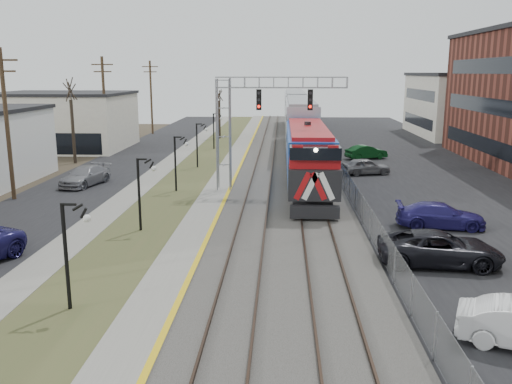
{
  "coord_description": "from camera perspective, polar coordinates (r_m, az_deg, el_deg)",
  "views": [
    {
      "loc": [
        3.62,
        -9.89,
        8.42
      ],
      "look_at": [
        2.34,
        16.39,
        2.6
      ],
      "focal_mm": 38.0,
      "sensor_mm": 36.0,
      "label": 1
    }
  ],
  "objects": [
    {
      "name": "street_west",
      "position": [
        48.11,
        -15.6,
        1.95
      ],
      "size": [
        7.0,
        120.0,
        0.04
      ],
      "primitive_type": "cube",
      "color": "black",
      "rests_on": "ground"
    },
    {
      "name": "sidewalk",
      "position": [
        46.89,
        -10.37,
        1.97
      ],
      "size": [
        2.0,
        120.0,
        0.08
      ],
      "primitive_type": "cube",
      "color": "gray",
      "rests_on": "ground"
    },
    {
      "name": "grass_median",
      "position": [
        46.3,
        -6.75,
        1.95
      ],
      "size": [
        4.0,
        120.0,
        0.06
      ],
      "primitive_type": "cube",
      "color": "#474F2A",
      "rests_on": "ground"
    },
    {
      "name": "platform",
      "position": [
        45.89,
        -3.05,
        2.03
      ],
      "size": [
        2.0,
        120.0,
        0.24
      ],
      "primitive_type": "cube",
      "color": "gray",
      "rests_on": "ground"
    },
    {
      "name": "ballast_bed",
      "position": [
        45.66,
        3.21,
        1.95
      ],
      "size": [
        8.0,
        120.0,
        0.2
      ],
      "primitive_type": "cube",
      "color": "#595651",
      "rests_on": "ground"
    },
    {
      "name": "parking_lot",
      "position": [
        47.32,
        17.9,
        1.64
      ],
      "size": [
        16.0,
        120.0,
        0.04
      ],
      "primitive_type": "cube",
      "color": "black",
      "rests_on": "ground"
    },
    {
      "name": "platform_edge",
      "position": [
        45.78,
        -1.95,
        2.18
      ],
      "size": [
        0.24,
        120.0,
        0.01
      ],
      "primitive_type": "cube",
      "color": "gold",
      "rests_on": "platform"
    },
    {
      "name": "track_near",
      "position": [
        45.65,
        0.7,
        2.19
      ],
      "size": [
        1.58,
        120.0,
        0.15
      ],
      "color": "#2D2119",
      "rests_on": "ballast_bed"
    },
    {
      "name": "track_far",
      "position": [
        45.66,
        5.1,
        2.15
      ],
      "size": [
        1.58,
        120.0,
        0.15
      ],
      "color": "#2D2119",
      "rests_on": "ballast_bed"
    },
    {
      "name": "train",
      "position": [
        62.95,
        4.52,
        7.39
      ],
      "size": [
        3.0,
        63.05,
        5.33
      ],
      "color": "#1440A2",
      "rests_on": "ground"
    },
    {
      "name": "signal_gantry",
      "position": [
        38.07,
        -0.85,
        8.2
      ],
      "size": [
        9.0,
        1.07,
        8.15
      ],
      "color": "gray",
      "rests_on": "ground"
    },
    {
      "name": "lampposts",
      "position": [
        29.89,
        -12.06,
        -0.21
      ],
      "size": [
        0.14,
        62.14,
        4.0
      ],
      "color": "black",
      "rests_on": "ground"
    },
    {
      "name": "utility_poles",
      "position": [
        39.46,
        -24.73,
        6.37
      ],
      "size": [
        0.28,
        80.28,
        10.0
      ],
      "color": "#4C3823",
      "rests_on": "ground"
    },
    {
      "name": "fence",
      "position": [
        45.76,
        8.49,
        2.75
      ],
      "size": [
        0.04,
        120.0,
        1.6
      ],
      "primitive_type": "cube",
      "color": "gray",
      "rests_on": "ground"
    },
    {
      "name": "bare_trees",
      "position": [
        51.77,
        -15.65,
        5.67
      ],
      "size": [
        12.3,
        42.3,
        5.95
      ],
      "color": "#382D23",
      "rests_on": "ground"
    },
    {
      "name": "car_lot_c",
      "position": [
        25.49,
        18.78,
        -5.72
      ],
      "size": [
        5.6,
        2.94,
        1.5
      ],
      "primitive_type": "imported",
      "rotation": [
        0.0,
        0.0,
        1.49
      ],
      "color": "black",
      "rests_on": "ground"
    },
    {
      "name": "car_lot_d",
      "position": [
        31.51,
        18.84,
        -2.41
      ],
      "size": [
        4.92,
        2.35,
        1.38
      ],
      "primitive_type": "imported",
      "rotation": [
        0.0,
        0.0,
        1.48
      ],
      "color": "navy",
      "rests_on": "ground"
    },
    {
      "name": "car_lot_e",
      "position": [
        46.36,
        11.49,
        2.62
      ],
      "size": [
        4.33,
        2.55,
        1.38
      ],
      "primitive_type": "imported",
      "rotation": [
        0.0,
        0.0,
        1.81
      ],
      "color": "slate",
      "rests_on": "ground"
    },
    {
      "name": "car_lot_f",
      "position": [
        54.77,
        11.52,
        4.1
      ],
      "size": [
        4.36,
        2.87,
        1.36
      ],
      "primitive_type": "imported",
      "rotation": [
        0.0,
        0.0,
        1.95
      ],
      "color": "#0D4319",
      "rests_on": "ground"
    },
    {
      "name": "car_street_b",
      "position": [
        43.03,
        -17.56,
        1.57
      ],
      "size": [
        3.12,
        5.26,
        1.43
      ],
      "primitive_type": "imported",
      "rotation": [
        0.0,
        0.0,
        -0.24
      ],
      "color": "gray",
      "rests_on": "ground"
    }
  ]
}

